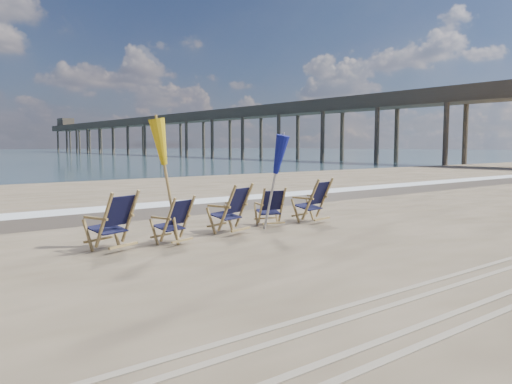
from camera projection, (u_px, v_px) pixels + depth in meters
surf_foam at (134, 206)px, 15.34m from camera, size 200.00×1.40×0.01m
wet_sand_strip at (157, 211)px, 14.16m from camera, size 200.00×2.60×0.00m
tire_tracks at (487, 287)px, 6.62m from camera, size 80.00×1.30×0.01m
beach_chair_0 at (130, 219)px, 9.10m from camera, size 0.91×0.97×1.08m
beach_chair_1 at (187, 219)px, 9.63m from camera, size 0.76×0.81×0.93m
beach_chair_2 at (244, 207)px, 10.80m from camera, size 0.89×0.95×1.08m
beach_chair_3 at (282, 206)px, 11.62m from camera, size 0.76×0.81×0.92m
beach_chair_4 at (324, 199)px, 12.28m from camera, size 0.85×0.91×1.09m
umbrella_yellow at (168, 148)px, 9.21m from camera, size 0.30×0.30×2.37m
umbrella_blue at (273, 158)px, 10.97m from camera, size 0.30×0.30×2.12m
fishing_pier at (178, 130)px, 89.76m from camera, size 4.40×140.00×9.30m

